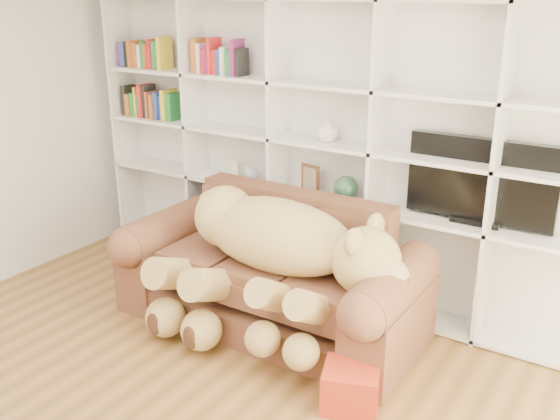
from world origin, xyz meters
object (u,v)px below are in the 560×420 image
Objects in this scene: tv at (481,182)px; sofa at (271,279)px; teddy_bear at (271,253)px; gift_box at (351,387)px.

sofa is at bearing -151.66° from tv.
gift_box is at bearing -17.05° from teddy_bear.
teddy_bear is 1.55m from tv.
sofa is 0.39m from teddy_bear.
tv is (1.30, 0.70, 0.80)m from sofa.
sofa is 2.23× the size of tv.
tv is at bearing 46.18° from teddy_bear.
tv is at bearing 28.34° from sofa.
teddy_bear is at bearing -142.61° from tv.
teddy_bear is 5.30× the size of gift_box.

